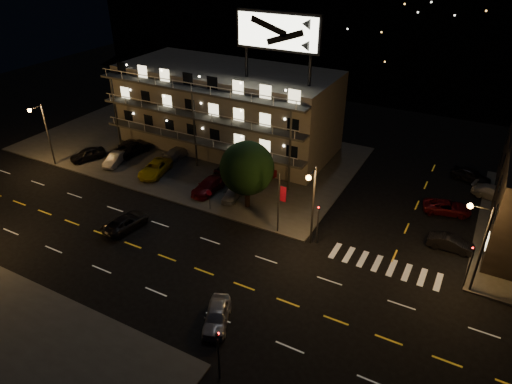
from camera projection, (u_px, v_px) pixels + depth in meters
The scene contains 29 objects.
ground at pixel (185, 264), 40.24m from camera, with size 140.00×140.00×0.00m, color black.
curb_nw at pixel (188, 149), 61.21m from camera, with size 44.00×24.00×0.15m, color #383936.
motel at pixel (228, 108), 59.88m from camera, with size 28.00×13.80×18.10m.
hill_backdrop at pixel (364, 13), 89.37m from camera, with size 120.00×25.00×24.00m.
streetlight_nw at pixel (44, 129), 54.51m from camera, with size 0.44×1.92×8.00m.
streetlight_nc at pixel (312, 199), 40.32m from camera, with size 0.44×1.92×8.00m.
streetlight_ne at pixel (479, 240), 34.99m from camera, with size 1.92×0.44×8.00m.
signal_nw at pixel (318, 220), 41.74m from camera, with size 0.20×0.27×4.60m.
signal_sw at pixel (218, 351), 28.78m from camera, with size 0.20×0.27×4.60m.
signal_ne at pixel (470, 263), 36.39m from camera, with size 0.27×0.20×4.60m.
banner_north at pixel (279, 202), 42.84m from camera, with size 0.83×0.16×6.40m.
stop_sign at pixel (209, 196), 47.16m from camera, with size 0.91×0.11×2.61m.
tree at pixel (247, 169), 46.33m from camera, with size 5.81×5.60×7.32m.
lot_car_0 at pixel (88, 154), 57.96m from camera, with size 1.77×4.40×1.50m, color black.
lot_car_1 at pixel (115, 159), 56.85m from camera, with size 1.46×4.20×1.38m, color #9A9A9F.
lot_car_2 at pixel (155, 168), 54.49m from camera, with size 2.43×5.28×1.47m, color yellow.
lot_car_3 at pixel (209, 186), 50.83m from camera, with size 2.03×5.01×1.45m, color #530B11.
lot_car_4 at pixel (232, 194), 49.50m from camera, with size 1.44×3.58×1.22m, color #9A9A9F.
lot_car_5 at pixel (133, 145), 60.78m from camera, with size 1.31×3.75×1.24m, color black.
lot_car_6 at pixel (133, 148), 59.57m from camera, with size 2.48×5.37×1.49m, color black.
lot_car_7 at pixel (178, 152), 58.67m from camera, with size 1.83×4.50×1.31m, color #9A9A9F.
lot_car_8 at pixel (230, 167), 54.70m from camera, with size 1.77×4.40×1.50m, color black.
lot_car_9 at pixel (267, 173), 53.45m from camera, with size 1.54×4.41×1.45m, color #530B11.
side_car_0 at pixel (451, 243), 41.84m from camera, with size 1.43×4.11×1.35m, color black.
side_car_1 at pixel (447, 207), 47.28m from camera, with size 2.21×4.79×1.33m, color #530B11.
side_car_2 at pixel (495, 193), 49.69m from camera, with size 1.97×4.84×1.40m, color #9A9A9F.
side_car_3 at pixel (471, 175), 53.23m from camera, with size 1.80×4.48×1.53m, color black.
road_car_east at pixel (217, 316), 33.92m from camera, with size 1.72×4.27×1.45m, color #9A9A9F.
road_car_west at pixel (126, 222), 44.84m from camera, with size 2.25×4.88×1.36m, color black.
Camera 1 is at (20.56, -24.90, 25.64)m, focal length 32.00 mm.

